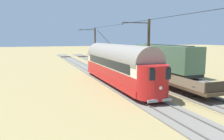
# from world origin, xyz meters

# --- Properties ---
(ground_plane) EXTENTS (220.00, 220.00, 0.00)m
(ground_plane) POSITION_xyz_m (0.00, 0.00, 0.00)
(ground_plane) COLOR #9E8956
(track_streetcar_siding) EXTENTS (2.80, 80.00, 0.18)m
(track_streetcar_siding) POSITION_xyz_m (-4.51, -0.31, 0.05)
(track_streetcar_siding) COLOR slate
(track_streetcar_siding) RESTS_ON ground
(track_adjacent_siding) EXTENTS (2.80, 80.00, 0.18)m
(track_adjacent_siding) POSITION_xyz_m (0.00, -0.31, 0.05)
(track_adjacent_siding) COLOR slate
(track_adjacent_siding) RESTS_ON ground
(track_third_siding) EXTENTS (2.80, 80.00, 0.18)m
(track_third_siding) POSITION_xyz_m (4.51, -0.31, 0.05)
(track_third_siding) COLOR slate
(track_third_siding) RESTS_ON ground
(vintage_streetcar) EXTENTS (2.65, 17.14, 5.78)m
(vintage_streetcar) POSITION_xyz_m (4.51, 5.78, 2.26)
(vintage_streetcar) COLOR red
(vintage_streetcar) RESTS_ON ground
(flatcar_adjacent) EXTENTS (2.80, 14.83, 1.60)m
(flatcar_adjacent) POSITION_xyz_m (0.00, 8.14, 0.86)
(flatcar_adjacent) COLOR brown
(flatcar_adjacent) RESTS_ON ground
(boxcar_far_siding) EXTENTS (2.96, 12.36, 3.85)m
(boxcar_far_siding) POSITION_xyz_m (-4.51, 0.99, 2.16)
(boxcar_far_siding) COLOR #4C6B4C
(boxcar_far_siding) RESTS_ON ground
(catenary_pole_foreground) EXTENTS (3.13, 0.28, 6.84)m
(catenary_pole_foreground) POSITION_xyz_m (1.69, -13.00, 3.60)
(catenary_pole_foreground) COLOR #423323
(catenary_pole_foreground) RESTS_ON ground
(catenary_pole_mid_near) EXTENTS (3.13, 0.28, 6.84)m
(catenary_pole_mid_near) POSITION_xyz_m (1.69, 7.24, 3.60)
(catenary_pole_mid_near) COLOR #423323
(catenary_pole_mid_near) RESTS_ON ground
(overhead_wire_run) EXTENTS (2.93, 44.48, 0.18)m
(overhead_wire_run) POSITION_xyz_m (4.45, 6.42, 6.30)
(overhead_wire_run) COLOR black
(overhead_wire_run) RESTS_ON ground
(switch_stand) EXTENTS (0.50, 0.30, 1.24)m
(switch_stand) POSITION_xyz_m (-6.17, -9.29, 0.70)
(switch_stand) COLOR black
(switch_stand) RESTS_ON ground
(track_end_bumper) EXTENTS (1.80, 0.60, 0.80)m
(track_end_bumper) POSITION_xyz_m (0.00, -15.09, 0.40)
(track_end_bumper) COLOR #B2A519
(track_end_bumper) RESTS_ON ground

